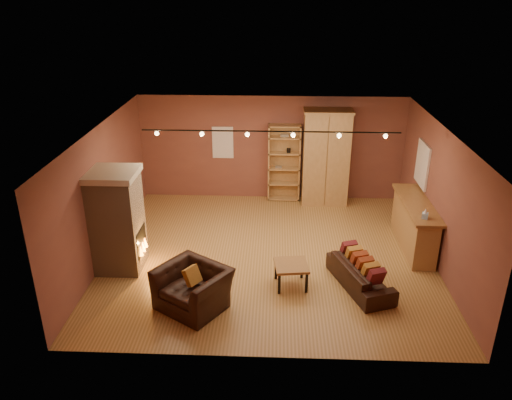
{
  "coord_description": "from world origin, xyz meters",
  "views": [
    {
      "loc": [
        0.13,
        -9.5,
        5.44
      ],
      "look_at": [
        -0.29,
        0.2,
        1.21
      ],
      "focal_mm": 35.0,
      "sensor_mm": 36.0,
      "label": 1
    }
  ],
  "objects_px": {
    "bookcase": "(284,162)",
    "coffee_table": "(291,267)",
    "fireplace": "(118,220)",
    "armchair": "(193,282)",
    "bar_counter": "(414,225)",
    "loveseat": "(361,270)",
    "armoire": "(326,157)"
  },
  "relations": [
    {
      "from": "fireplace",
      "to": "armchair",
      "type": "distance_m",
      "value": 2.23
    },
    {
      "from": "armchair",
      "to": "bar_counter",
      "type": "bearing_deg",
      "value": 62.06
    },
    {
      "from": "armoire",
      "to": "bookcase",
      "type": "bearing_deg",
      "value": 168.89
    },
    {
      "from": "fireplace",
      "to": "armchair",
      "type": "height_order",
      "value": "fireplace"
    },
    {
      "from": "coffee_table",
      "to": "armchair",
      "type": "bearing_deg",
      "value": -156.9
    },
    {
      "from": "loveseat",
      "to": "bar_counter",
      "type": "bearing_deg",
      "value": -59.73
    },
    {
      "from": "armoire",
      "to": "armchair",
      "type": "height_order",
      "value": "armoire"
    },
    {
      "from": "fireplace",
      "to": "bookcase",
      "type": "xyz_separation_m",
      "value": [
        3.38,
        3.74,
        0.0
      ]
    },
    {
      "from": "bookcase",
      "to": "loveseat",
      "type": "relative_size",
      "value": 1.18
    },
    {
      "from": "armoire",
      "to": "loveseat",
      "type": "bearing_deg",
      "value": -84.8
    },
    {
      "from": "loveseat",
      "to": "coffee_table",
      "type": "distance_m",
      "value": 1.34
    },
    {
      "from": "bookcase",
      "to": "coffee_table",
      "type": "distance_m",
      "value": 4.37
    },
    {
      "from": "bar_counter",
      "to": "coffee_table",
      "type": "height_order",
      "value": "bar_counter"
    },
    {
      "from": "armoire",
      "to": "coffee_table",
      "type": "relative_size",
      "value": 3.62
    },
    {
      "from": "loveseat",
      "to": "armchair",
      "type": "relative_size",
      "value": 1.25
    },
    {
      "from": "bookcase",
      "to": "armoire",
      "type": "bearing_deg",
      "value": -11.11
    },
    {
      "from": "armoire",
      "to": "armchair",
      "type": "bearing_deg",
      "value": -119.55
    },
    {
      "from": "armoire",
      "to": "coffee_table",
      "type": "xyz_separation_m",
      "value": [
        -0.97,
        -4.1,
        -0.87
      ]
    },
    {
      "from": "loveseat",
      "to": "coffee_table",
      "type": "bearing_deg",
      "value": 71.33
    },
    {
      "from": "loveseat",
      "to": "coffee_table",
      "type": "height_order",
      "value": "loveseat"
    },
    {
      "from": "bookcase",
      "to": "loveseat",
      "type": "distance_m",
      "value": 4.59
    },
    {
      "from": "fireplace",
      "to": "armchair",
      "type": "relative_size",
      "value": 1.49
    },
    {
      "from": "bookcase",
      "to": "armchair",
      "type": "relative_size",
      "value": 1.47
    },
    {
      "from": "loveseat",
      "to": "coffee_table",
      "type": "relative_size",
      "value": 2.53
    },
    {
      "from": "bar_counter",
      "to": "coffee_table",
      "type": "bearing_deg",
      "value": -148.44
    },
    {
      "from": "bookcase",
      "to": "armchair",
      "type": "distance_m",
      "value": 5.38
    },
    {
      "from": "fireplace",
      "to": "armoire",
      "type": "relative_size",
      "value": 0.83
    },
    {
      "from": "bar_counter",
      "to": "armchair",
      "type": "xyz_separation_m",
      "value": [
        -4.54,
        -2.45,
        -0.03
      ]
    },
    {
      "from": "coffee_table",
      "to": "bar_counter",
      "type": "bearing_deg",
      "value": 31.56
    },
    {
      "from": "armchair",
      "to": "coffee_table",
      "type": "relative_size",
      "value": 2.02
    },
    {
      "from": "armoire",
      "to": "bar_counter",
      "type": "relative_size",
      "value": 1.13
    },
    {
      "from": "armoire",
      "to": "armchair",
      "type": "distance_m",
      "value": 5.64
    }
  ]
}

